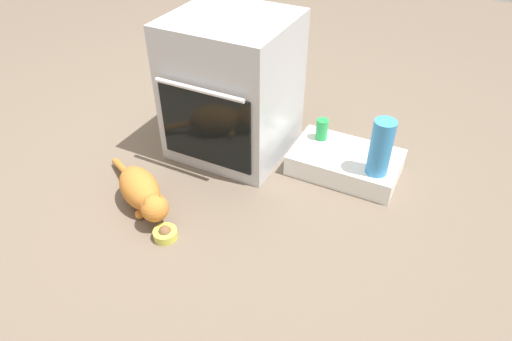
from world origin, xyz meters
TOP-DOWN VIEW (x-y plane):
  - ground at (0.00, 0.00)m, footprint 8.00×8.00m
  - oven at (0.03, 0.37)m, footprint 0.61×0.63m
  - pantry_cabinet at (0.69, 0.42)m, footprint 0.57×0.36m
  - food_bowl at (0.11, -0.44)m, footprint 0.11×0.11m
  - cat at (-0.10, -0.31)m, footprint 0.58×0.37m
  - water_bottle at (0.88, 0.33)m, footprint 0.11×0.11m
  - soda_can at (0.52, 0.50)m, footprint 0.07×0.07m

SIDE VIEW (x-z plane):
  - ground at x=0.00m, z-range 0.00..0.00m
  - food_bowl at x=0.11m, z-range -0.01..0.06m
  - pantry_cabinet at x=0.69m, z-range 0.00..0.12m
  - cat at x=-0.10m, z-range 0.01..0.20m
  - soda_can at x=0.52m, z-range 0.12..0.24m
  - water_bottle at x=0.88m, z-range 0.12..0.42m
  - oven at x=0.03m, z-range 0.00..0.77m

